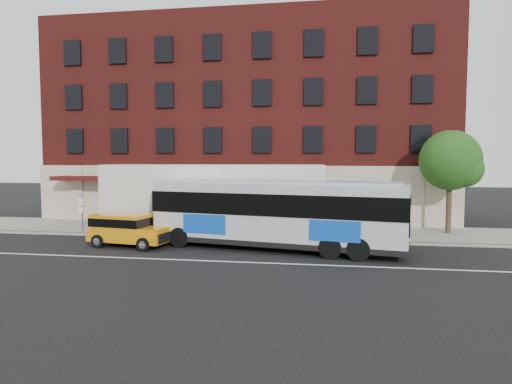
% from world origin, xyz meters
% --- Properties ---
extents(ground, '(120.00, 120.00, 0.00)m').
position_xyz_m(ground, '(0.00, 0.00, 0.00)').
color(ground, black).
rests_on(ground, ground).
extents(sidewalk, '(60.00, 6.00, 0.15)m').
position_xyz_m(sidewalk, '(0.00, 9.00, 0.07)').
color(sidewalk, gray).
rests_on(sidewalk, ground).
extents(kerb, '(60.00, 0.25, 0.15)m').
position_xyz_m(kerb, '(0.00, 6.00, 0.07)').
color(kerb, gray).
rests_on(kerb, ground).
extents(lane_line, '(60.00, 0.12, 0.01)m').
position_xyz_m(lane_line, '(0.00, 0.50, 0.01)').
color(lane_line, white).
rests_on(lane_line, ground).
extents(building, '(30.00, 12.10, 15.00)m').
position_xyz_m(building, '(-0.01, 16.92, 7.58)').
color(building, '#5D1916').
rests_on(building, sidewalk).
extents(sign_pole, '(0.30, 0.20, 2.50)m').
position_xyz_m(sign_pole, '(-8.50, 6.15, 1.45)').
color(sign_pole, slate).
rests_on(sign_pole, ground).
extents(street_tree, '(3.60, 3.60, 6.20)m').
position_xyz_m(street_tree, '(13.54, 9.48, 4.41)').
color(street_tree, '#372A1B').
rests_on(street_tree, sidewalk).
extents(city_bus, '(13.22, 5.17, 3.54)m').
position_xyz_m(city_bus, '(3.75, 3.56, 1.96)').
color(city_bus, '#B0B4BB').
rests_on(city_bus, ground).
extents(yellow_suv, '(4.61, 2.51, 1.72)m').
position_xyz_m(yellow_suv, '(-4.21, 3.15, 0.98)').
color(yellow_suv, orange).
rests_on(yellow_suv, ground).
extents(shipping_container, '(13.07, 3.93, 4.29)m').
position_xyz_m(shipping_container, '(-0.38, 6.80, 2.12)').
color(shipping_container, black).
rests_on(shipping_container, ground).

